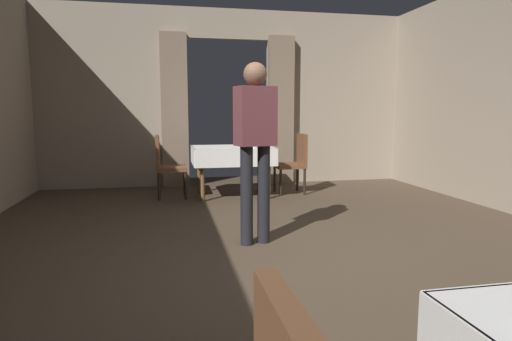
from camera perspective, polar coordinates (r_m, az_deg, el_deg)
The scene contains 9 objects.
ground at distance 3.77m, azimuth 5.34°, elevation -11.92°, with size 10.08×10.08×0.00m, color #4C3D2D.
wall_back at distance 7.66m, azimuth -3.69°, elevation 9.54°, with size 6.40×0.27×3.00m.
dining_table_mid at distance 6.54m, azimuth -3.10°, elevation 2.28°, with size 1.20×0.91×0.75m.
chair_mid_right at distance 6.81m, azimuth 5.09°, elevation 1.32°, with size 0.44×0.44×0.93m.
chair_mid_left at distance 6.54m, azimuth -11.72°, elevation 0.93°, with size 0.44×0.44×0.93m.
flower_vase_mid at distance 6.76m, azimuth -2.26°, elevation 4.23°, with size 0.07×0.07×0.20m.
plate_mid_b at distance 6.84m, azimuth 0.22°, elevation 3.41°, with size 0.21×0.21×0.01m, color white.
glass_mid_c at distance 6.29m, azimuth -0.19°, elevation 3.45°, with size 0.08×0.08×0.10m, color silver.
person_waiter_by_doorway at distance 4.09m, azimuth -0.10°, elevation 4.32°, with size 0.40×0.30×1.72m.
Camera 1 is at (-1.04, -3.40, 1.26)m, focal length 30.48 mm.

